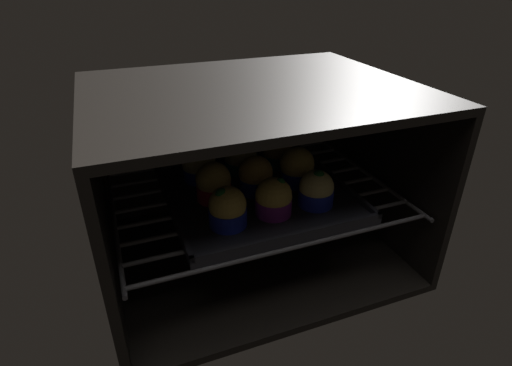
% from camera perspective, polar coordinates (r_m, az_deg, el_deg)
% --- Properties ---
extents(oven_cavity, '(0.59, 0.47, 0.37)m').
position_cam_1_polar(oven_cavity, '(0.84, -1.47, 1.80)').
color(oven_cavity, black).
rests_on(oven_cavity, ground).
extents(oven_rack, '(0.55, 0.42, 0.01)m').
position_cam_1_polar(oven_rack, '(0.83, -0.45, -1.55)').
color(oven_rack, '#4C494C').
rests_on(oven_rack, oven_cavity).
extents(baking_tray, '(0.34, 0.34, 0.02)m').
position_cam_1_polar(baking_tray, '(0.81, -0.00, -1.47)').
color(baking_tray, black).
rests_on(baking_tray, oven_rack).
extents(muffin_row0_col0, '(0.07, 0.07, 0.07)m').
position_cam_1_polar(muffin_row0_col0, '(0.69, -4.03, -3.56)').
color(muffin_row0_col0, '#1928B7').
rests_on(muffin_row0_col0, baking_tray).
extents(muffin_row0_col1, '(0.07, 0.07, 0.07)m').
position_cam_1_polar(muffin_row0_col1, '(0.72, 2.76, -2.16)').
color(muffin_row0_col1, '#7A238C').
rests_on(muffin_row0_col1, baking_tray).
extents(muffin_row0_col2, '(0.07, 0.07, 0.07)m').
position_cam_1_polar(muffin_row0_col2, '(0.75, 8.44, -0.98)').
color(muffin_row0_col2, '#1928B7').
rests_on(muffin_row0_col2, baking_tray).
extents(muffin_row1_col0, '(0.07, 0.07, 0.08)m').
position_cam_1_polar(muffin_row1_col0, '(0.76, -5.98, 0.00)').
color(muffin_row1_col0, red).
rests_on(muffin_row1_col0, baking_tray).
extents(muffin_row1_col1, '(0.07, 0.07, 0.07)m').
position_cam_1_polar(muffin_row1_col1, '(0.79, 0.06, 1.03)').
color(muffin_row1_col1, '#1928B7').
rests_on(muffin_row1_col1, baking_tray).
extents(muffin_row1_col2, '(0.07, 0.07, 0.08)m').
position_cam_1_polar(muffin_row1_col2, '(0.82, 5.75, 2.16)').
color(muffin_row1_col2, '#1928B7').
rests_on(muffin_row1_col2, baking_tray).
extents(muffin_row2_col0, '(0.07, 0.07, 0.08)m').
position_cam_1_polar(muffin_row2_col0, '(0.84, -8.02, 2.58)').
color(muffin_row2_col0, '#1928B7').
rests_on(muffin_row2_col0, baking_tray).
extents(muffin_row2_col1, '(0.07, 0.07, 0.07)m').
position_cam_1_polar(muffin_row2_col1, '(0.87, -2.02, 3.57)').
color(muffin_row2_col1, '#0C8C84').
rests_on(muffin_row2_col1, baking_tray).
extents(muffin_row2_col2, '(0.07, 0.07, 0.07)m').
position_cam_1_polar(muffin_row2_col2, '(0.89, 3.02, 4.26)').
color(muffin_row2_col2, '#0C8C84').
rests_on(muffin_row2_col2, baking_tray).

